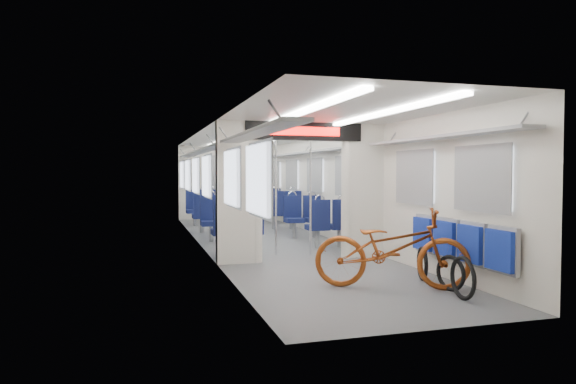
% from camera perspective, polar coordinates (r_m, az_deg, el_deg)
% --- Properties ---
extents(carriage, '(12.00, 12.02, 2.31)m').
position_cam_1_polar(carriage, '(10.25, -1.34, 2.36)').
color(carriage, '#515456').
rests_on(carriage, ground).
extents(bicycle, '(2.05, 1.44, 1.02)m').
position_cam_1_polar(bicycle, '(6.67, 11.42, -6.15)').
color(bicycle, '#954115').
rests_on(bicycle, ground).
extents(flip_bench, '(0.12, 2.14, 0.55)m').
position_cam_1_polar(flip_bench, '(7.06, 18.43, -5.19)').
color(flip_bench, gray).
rests_on(flip_bench, carriage).
extents(bike_hoop_a, '(0.09, 0.52, 0.52)m').
position_cam_1_polar(bike_hoop_a, '(6.32, 18.86, -9.24)').
color(bike_hoop_a, black).
rests_on(bike_hoop_a, ground).
extents(bike_hoop_b, '(0.16, 0.46, 0.46)m').
position_cam_1_polar(bike_hoop_b, '(6.73, 17.61, -8.80)').
color(bike_hoop_b, black).
rests_on(bike_hoop_b, ground).
extents(bike_hoop_c, '(0.18, 0.46, 0.47)m').
position_cam_1_polar(bike_hoop_c, '(7.28, 14.69, -7.89)').
color(bike_hoop_c, black).
rests_on(bike_hoop_c, ground).
extents(seat_bay_near_left, '(0.91, 2.06, 1.10)m').
position_cam_1_polar(seat_bay_near_left, '(10.16, -6.54, -3.07)').
color(seat_bay_near_left, '#0E153F').
rests_on(seat_bay_near_left, ground).
extents(seat_bay_near_right, '(0.88, 1.91, 1.05)m').
position_cam_1_polar(seat_bay_near_right, '(10.83, 3.08, -2.84)').
color(seat_bay_near_right, '#0E153F').
rests_on(seat_bay_near_right, ground).
extents(seat_bay_far_left, '(0.91, 2.08, 1.10)m').
position_cam_1_polar(seat_bay_far_left, '(13.53, -9.00, -1.76)').
color(seat_bay_far_left, '#0E153F').
rests_on(seat_bay_far_left, ground).
extents(seat_bay_far_right, '(0.91, 2.10, 1.11)m').
position_cam_1_polar(seat_bay_far_right, '(14.11, -1.55, -1.56)').
color(seat_bay_far_right, '#0E153F').
rests_on(seat_bay_far_right, ground).
extents(stanchion_near_left, '(0.04, 0.04, 2.30)m').
position_cam_1_polar(stanchion_near_left, '(9.12, -1.35, 0.17)').
color(stanchion_near_left, silver).
rests_on(stanchion_near_left, ground).
extents(stanchion_near_right, '(0.04, 0.04, 2.30)m').
position_cam_1_polar(stanchion_near_right, '(9.13, 2.51, 0.17)').
color(stanchion_near_right, silver).
rests_on(stanchion_near_right, ground).
extents(stanchion_far_left, '(0.04, 0.04, 2.30)m').
position_cam_1_polar(stanchion_far_left, '(11.95, -5.34, 0.65)').
color(stanchion_far_left, silver).
rests_on(stanchion_far_left, ground).
extents(stanchion_far_right, '(0.04, 0.04, 2.30)m').
position_cam_1_polar(stanchion_far_right, '(12.47, -2.78, 0.72)').
color(stanchion_far_right, silver).
rests_on(stanchion_far_right, ground).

